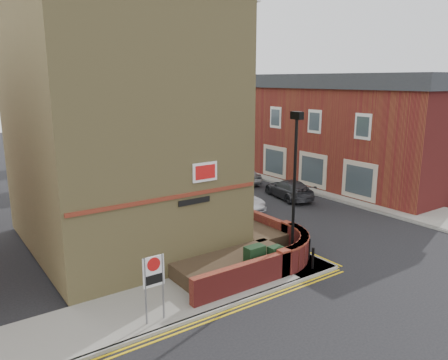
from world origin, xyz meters
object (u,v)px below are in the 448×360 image
silver_car_near (236,199)px  lamppost (294,189)px  utility_cabinet_large (255,261)px  zone_sign (154,277)px

silver_car_near → lamppost: bearing=-114.7°
lamppost → utility_cabinet_large: lamppost is taller
utility_cabinet_large → lamppost: bearing=-3.0°
lamppost → utility_cabinet_large: (-1.90, 0.10, -2.62)m
utility_cabinet_large → zone_sign: zone_sign is taller
lamppost → zone_sign: size_ratio=2.86×
utility_cabinet_large → silver_car_near: utility_cabinet_large is taller
utility_cabinet_large → zone_sign: size_ratio=0.55×
lamppost → utility_cabinet_large: size_ratio=5.25×
utility_cabinet_large → zone_sign: (-4.70, -0.80, 0.92)m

